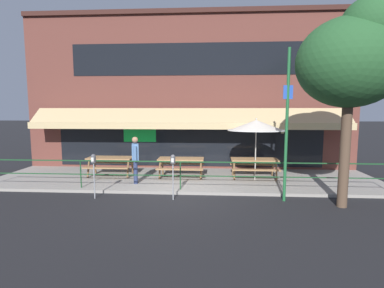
# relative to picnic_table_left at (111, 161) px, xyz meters

# --- Properties ---
(ground_plane) EXTENTS (120.00, 120.00, 0.00)m
(ground_plane) POSITION_rel_picnic_table_left_xyz_m (3.04, -2.19, -0.71)
(ground_plane) COLOR black
(patio_deck) EXTENTS (15.00, 4.00, 0.10)m
(patio_deck) POSITION_rel_picnic_table_left_xyz_m (3.04, -0.19, -0.66)
(patio_deck) COLOR gray
(patio_deck) RESTS_ON ground
(restaurant_building) EXTENTS (15.00, 1.60, 7.15)m
(restaurant_building) POSITION_rel_picnic_table_left_xyz_m (3.04, 2.03, 2.84)
(restaurant_building) COLOR brown
(restaurant_building) RESTS_ON ground
(patio_railing) EXTENTS (13.84, 0.04, 0.97)m
(patio_railing) POSITION_rel_picnic_table_left_xyz_m (3.04, -1.89, 0.09)
(patio_railing) COLOR #194723
(patio_railing) RESTS_ON patio_deck
(picnic_table_left) EXTENTS (1.80, 1.42, 0.76)m
(picnic_table_left) POSITION_rel_picnic_table_left_xyz_m (0.00, 0.00, 0.00)
(picnic_table_left) COLOR #997047
(picnic_table_left) RESTS_ON patio_deck
(picnic_table_centre) EXTENTS (1.80, 1.42, 0.76)m
(picnic_table_centre) POSITION_rel_picnic_table_left_xyz_m (2.88, -0.07, 0.00)
(picnic_table_centre) COLOR #997047
(picnic_table_centre) RESTS_ON patio_deck
(picnic_table_right) EXTENTS (1.80, 1.42, 0.76)m
(picnic_table_right) POSITION_rel_picnic_table_left_xyz_m (5.77, -0.03, 0.00)
(picnic_table_right) COLOR #997047
(picnic_table_right) RESTS_ON patio_deck
(patio_umbrella_right) EXTENTS (2.14, 2.14, 2.38)m
(patio_umbrella_right) POSITION_rel_picnic_table_left_xyz_m (5.77, -0.33, 1.47)
(patio_umbrella_right) COLOR #B7B2A8
(patio_umbrella_right) RESTS_ON patio_deck
(pedestrian_walking) EXTENTS (0.33, 0.60, 1.71)m
(pedestrian_walking) POSITION_rel_picnic_table_left_xyz_m (1.32, -1.12, 0.35)
(pedestrian_walking) COLOR navy
(pedestrian_walking) RESTS_ON patio_deck
(parking_meter_near) EXTENTS (0.15, 0.16, 1.42)m
(parking_meter_near) POSITION_rel_picnic_table_left_xyz_m (0.42, -2.78, 0.44)
(parking_meter_near) COLOR gray
(parking_meter_near) RESTS_ON ground
(parking_meter_far) EXTENTS (0.15, 0.16, 1.42)m
(parking_meter_far) POSITION_rel_picnic_table_left_xyz_m (2.91, -2.75, 0.44)
(parking_meter_far) COLOR gray
(parking_meter_far) RESTS_ON ground
(street_sign_pole) EXTENTS (0.28, 0.09, 4.59)m
(street_sign_pole) POSITION_rel_picnic_table_left_xyz_m (6.32, -2.64, 1.65)
(street_sign_pole) COLOR #1E6033
(street_sign_pole) RESTS_ON ground
(street_tree_curbside) EXTENTS (2.90, 2.61, 5.74)m
(street_tree_curbside) POSITION_rel_picnic_table_left_xyz_m (7.94, -3.15, 3.51)
(street_tree_curbside) COLOR brown
(street_tree_curbside) RESTS_ON ground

